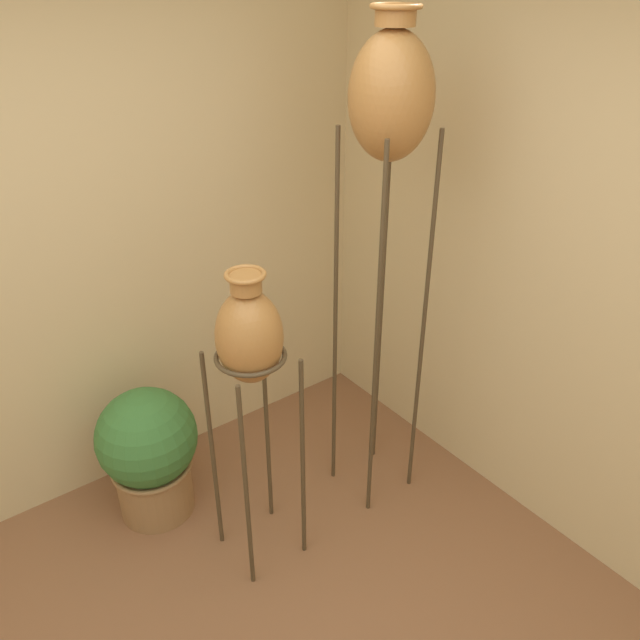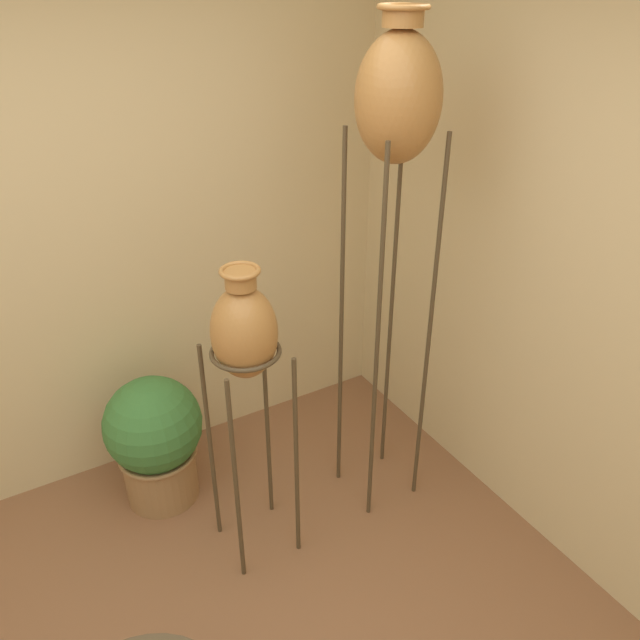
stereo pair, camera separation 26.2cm
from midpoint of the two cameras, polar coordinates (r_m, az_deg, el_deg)
The scene contains 4 objects.
wall_back at distance 3.03m, azimuth -23.07°, elevation 6.69°, with size 7.65×0.06×2.70m.
vase_stand_tall at distance 2.54m, azimuth 10.21°, elevation 18.33°, with size 0.34×0.34×2.30m.
vase_stand_medium at distance 2.45m, azimuth -3.89°, elevation -1.77°, with size 0.30×0.30×1.44m.
potted_plant at distance 3.21m, azimuth -12.57°, elevation -10.53°, with size 0.48×0.48×0.70m.
Camera 2 is at (-0.18, -1.04, 2.41)m, focal length 35.00 mm.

